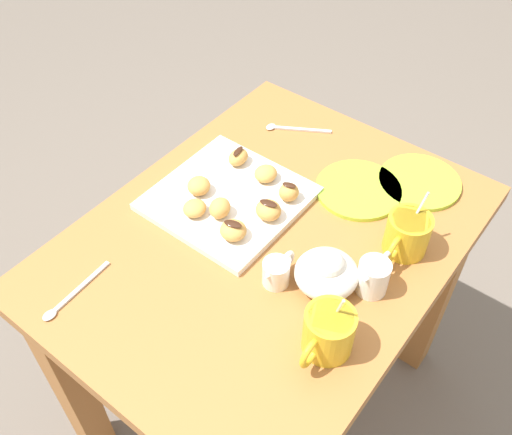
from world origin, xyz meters
name	(u,v)px	position (x,y,z in m)	size (l,w,h in m)	color
ground_plane	(264,395)	(0.00, 0.00, 0.00)	(8.00, 8.00, 0.00)	#665B51
dining_table	(266,280)	(0.00, 0.00, 0.56)	(0.90, 0.69, 0.71)	#A36633
pastry_plate_square	(228,198)	(-0.03, -0.13, 0.72)	(0.30, 0.30, 0.02)	silver
coffee_mug_mustard_left	(407,233)	(-0.14, 0.24, 0.76)	(0.13, 0.09, 0.13)	gold
coffee_mug_mustard_right	(328,331)	(0.14, 0.24, 0.76)	(0.13, 0.09, 0.14)	gold
cream_pitcher_white	(374,275)	(-0.01, 0.24, 0.75)	(0.10, 0.06, 0.07)	silver
ice_cream_bowl	(327,272)	(0.03, 0.16, 0.75)	(0.12, 0.12, 0.09)	silver
chocolate_sauce_pitcher	(277,271)	(0.08, 0.08, 0.74)	(0.09, 0.05, 0.06)	silver
saucer_lime_left	(420,182)	(-0.33, 0.17, 0.72)	(0.18, 0.18, 0.01)	#9EC633
saucer_lime_right	(358,190)	(-0.23, 0.08, 0.72)	(0.19, 0.19, 0.01)	#9EC633
loose_spoon_near_saucer	(69,297)	(0.35, -0.20, 0.71)	(0.16, 0.02, 0.01)	silver
loose_spoon_by_plate	(290,128)	(-0.32, -0.17, 0.71)	(0.09, 0.14, 0.01)	silver
beignet_0	(238,157)	(-0.13, -0.18, 0.74)	(0.05, 0.04, 0.03)	#D19347
chocolate_drizzle_0	(238,151)	(-0.13, -0.18, 0.76)	(0.04, 0.01, 0.01)	#381E11
beignet_1	(195,208)	(0.05, -0.15, 0.74)	(0.05, 0.05, 0.03)	#D19347
beignet_2	(266,174)	(-0.12, -0.10, 0.74)	(0.05, 0.05, 0.03)	#D19347
beignet_3	(233,230)	(0.05, -0.04, 0.74)	(0.05, 0.05, 0.04)	#D19347
chocolate_drizzle_3	(233,224)	(0.05, -0.04, 0.76)	(0.04, 0.02, 0.01)	#381E11
beignet_4	(289,192)	(-0.10, -0.02, 0.75)	(0.04, 0.04, 0.04)	#D19347
chocolate_drizzle_4	(289,185)	(-0.10, -0.02, 0.77)	(0.03, 0.02, 0.01)	#381E11
beignet_5	(220,208)	(0.02, -0.11, 0.75)	(0.04, 0.05, 0.04)	#D19347
beignet_6	(200,185)	(0.00, -0.19, 0.74)	(0.05, 0.05, 0.03)	#D19347
beignet_7	(268,210)	(-0.03, -0.02, 0.75)	(0.06, 0.05, 0.04)	#D19347
chocolate_drizzle_7	(269,203)	(-0.03, -0.02, 0.77)	(0.04, 0.02, 0.01)	#381E11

